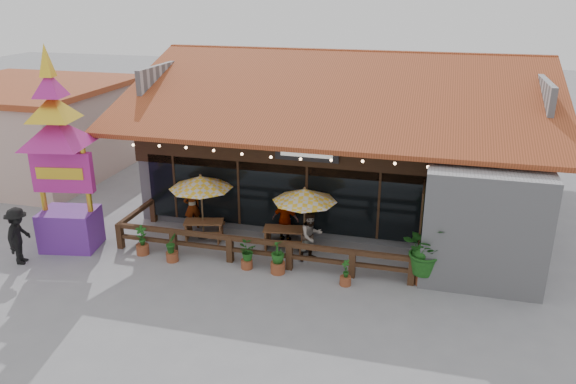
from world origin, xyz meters
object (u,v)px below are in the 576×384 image
(picnic_table_left, at_px, (204,227))
(tropical_plant, at_px, (425,251))
(thai_sign_tower, at_px, (57,138))
(umbrella_right, at_px, (305,195))
(picnic_table_right, at_px, (285,234))
(umbrella_left, at_px, (201,182))
(pedestrian, at_px, (19,236))

(picnic_table_left, relative_size, tropical_plant, 0.84)
(thai_sign_tower, xyz_separation_m, tropical_plant, (11.80, 0.49, -2.78))
(umbrella_right, relative_size, picnic_table_right, 1.52)
(umbrella_left, xyz_separation_m, tropical_plant, (7.73, -1.40, -0.98))
(picnic_table_right, bearing_deg, pedestrian, -157.28)
(umbrella_left, bearing_deg, thai_sign_tower, -155.05)
(picnic_table_left, height_order, thai_sign_tower, thai_sign_tower)
(umbrella_right, bearing_deg, picnic_table_right, 170.58)
(umbrella_right, bearing_deg, pedestrian, -159.69)
(umbrella_left, distance_m, picnic_table_left, 1.64)
(picnic_table_right, bearing_deg, umbrella_left, 179.77)
(picnic_table_left, xyz_separation_m, pedestrian, (-4.99, -3.28, 0.51))
(umbrella_left, xyz_separation_m, pedestrian, (-4.93, -3.34, -1.13))
(umbrella_left, xyz_separation_m, picnic_table_right, (3.02, -0.01, -1.62))
(picnic_table_right, relative_size, pedestrian, 0.84)
(picnic_table_right, distance_m, tropical_plant, 4.95)
(thai_sign_tower, bearing_deg, umbrella_right, 12.71)
(thai_sign_tower, bearing_deg, tropical_plant, 2.39)
(picnic_table_right, distance_m, pedestrian, 8.63)
(thai_sign_tower, distance_m, pedestrian, 3.39)
(picnic_table_right, relative_size, thai_sign_tower, 0.22)
(thai_sign_tower, height_order, pedestrian, thai_sign_tower)
(picnic_table_left, relative_size, thai_sign_tower, 0.22)
(umbrella_left, xyz_separation_m, thai_sign_tower, (-4.07, -1.89, 1.81))
(thai_sign_tower, height_order, tropical_plant, thai_sign_tower)
(umbrella_left, bearing_deg, pedestrian, -145.88)
(picnic_table_right, xyz_separation_m, thai_sign_tower, (-7.09, -1.88, 3.43))
(picnic_table_left, xyz_separation_m, thai_sign_tower, (-4.13, -1.83, 3.45))
(thai_sign_tower, bearing_deg, picnic_table_left, 23.92)
(umbrella_right, height_order, tropical_plant, umbrella_right)
(tropical_plant, bearing_deg, picnic_table_right, 163.58)
(picnic_table_left, bearing_deg, pedestrian, -146.69)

